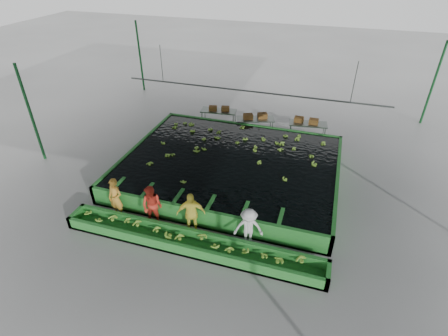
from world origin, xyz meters
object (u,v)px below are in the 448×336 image
(sorting_trough, at_px, (190,243))
(worker_d, at_px, (248,228))
(worker_a, at_px, (116,198))
(box_stack_right, at_px, (306,123))
(packing_table_mid, at_px, (255,126))
(box_stack_left, at_px, (219,111))
(worker_b, at_px, (152,206))
(packing_table_left, at_px, (219,118))
(worker_c, at_px, (191,214))
(flotation_tank, at_px, (230,167))
(box_stack_mid, at_px, (255,118))
(packing_table_right, at_px, (307,131))

(sorting_trough, relative_size, worker_d, 6.03)
(worker_a, xyz_separation_m, box_stack_right, (6.49, 9.28, 0.06))
(sorting_trough, xyz_separation_m, worker_d, (1.98, 0.80, 0.58))
(packing_table_mid, relative_size, box_stack_left, 1.74)
(worker_b, height_order, packing_table_mid, worker_b)
(packing_table_left, bearing_deg, worker_c, -77.89)
(flotation_tank, xyz_separation_m, worker_c, (-0.26, -4.30, 0.48))
(worker_c, bearing_deg, box_stack_mid, 65.49)
(packing_table_right, distance_m, box_stack_mid, 3.05)
(packing_table_left, distance_m, packing_table_right, 5.38)
(worker_d, distance_m, packing_table_left, 10.31)
(box_stack_right, bearing_deg, flotation_tank, -120.80)
(worker_a, height_order, worker_d, worker_a)
(packing_table_mid, bearing_deg, box_stack_right, 7.45)
(worker_b, distance_m, packing_table_left, 9.40)
(worker_a, xyz_separation_m, worker_c, (3.26, 0.00, 0.04))
(worker_d, bearing_deg, worker_a, 165.16)
(packing_table_right, bearing_deg, packing_table_left, 178.60)
(worker_a, bearing_deg, worker_c, 8.05)
(worker_d, relative_size, box_stack_right, 1.24)
(worker_d, bearing_deg, worker_b, 165.16)
(box_stack_mid, bearing_deg, worker_c, -92.38)
(flotation_tank, distance_m, box_stack_right, 5.82)
(packing_table_mid, relative_size, box_stack_mid, 1.57)
(sorting_trough, xyz_separation_m, packing_table_right, (3.10, 10.05, 0.23))
(worker_b, height_order, packing_table_right, worker_b)
(packing_table_left, xyz_separation_m, box_stack_left, (0.03, -0.02, 0.49))
(box_stack_left, distance_m, box_stack_right, 5.21)
(flotation_tank, height_order, worker_b, worker_b)
(packing_table_left, relative_size, box_stack_left, 1.73)
(packing_table_mid, relative_size, box_stack_right, 1.61)
(sorting_trough, height_order, worker_b, worker_b)
(worker_a, xyz_separation_m, packing_table_left, (1.25, 9.38, -0.41))
(packing_table_left, bearing_deg, worker_d, -65.59)
(sorting_trough, height_order, packing_table_right, packing_table_right)
(worker_b, height_order, worker_c, worker_c)
(packing_table_right, height_order, box_stack_right, box_stack_right)
(flotation_tank, xyz_separation_m, box_stack_mid, (0.11, 4.61, 0.53))
(worker_a, relative_size, packing_table_left, 0.84)
(box_stack_mid, bearing_deg, flotation_tank, -91.33)
(sorting_trough, relative_size, worker_c, 5.37)
(sorting_trough, bearing_deg, packing_table_right, 72.86)
(sorting_trough, distance_m, box_stack_mid, 9.74)
(sorting_trough, height_order, box_stack_right, box_stack_right)
(packing_table_right, bearing_deg, box_stack_mid, -173.43)
(sorting_trough, distance_m, worker_a, 3.67)
(packing_table_left, distance_m, box_stack_mid, 2.48)
(worker_a, relative_size, packing_table_right, 0.85)
(worker_b, distance_m, worker_d, 3.87)
(box_stack_left, bearing_deg, packing_table_right, -1.21)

